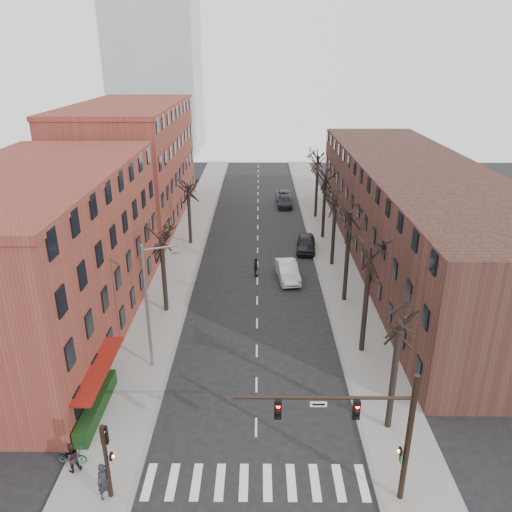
{
  "coord_description": "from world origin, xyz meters",
  "views": [
    {
      "loc": [
        0.13,
        -19.01,
        20.06
      ],
      "look_at": [
        -0.1,
        20.52,
        4.0
      ],
      "focal_mm": 35.0,
      "sensor_mm": 36.0,
      "label": 1
    }
  ],
  "objects_px": {
    "silver_sedan": "(288,271)",
    "parked_car_mid": "(285,201)",
    "bicycle": "(72,456)",
    "parked_car_near": "(306,243)",
    "pedestrian_a": "(104,481)"
  },
  "relations": [
    {
      "from": "silver_sedan",
      "to": "parked_car_mid",
      "type": "xyz_separation_m",
      "value": [
        0.91,
        24.64,
        -0.11
      ]
    },
    {
      "from": "pedestrian_a",
      "to": "bicycle",
      "type": "height_order",
      "value": "pedestrian_a"
    },
    {
      "from": "silver_sedan",
      "to": "pedestrian_a",
      "type": "height_order",
      "value": "pedestrian_a"
    },
    {
      "from": "silver_sedan",
      "to": "pedestrian_a",
      "type": "bearing_deg",
      "value": -118.16
    },
    {
      "from": "silver_sedan",
      "to": "bicycle",
      "type": "xyz_separation_m",
      "value": [
        -12.49,
        -23.35,
        -0.29
      ]
    },
    {
      "from": "silver_sedan",
      "to": "parked_car_near",
      "type": "height_order",
      "value": "parked_car_near"
    },
    {
      "from": "parked_car_near",
      "to": "bicycle",
      "type": "relative_size",
      "value": 3.22
    },
    {
      "from": "silver_sedan",
      "to": "parked_car_mid",
      "type": "bearing_deg",
      "value": 81.3
    },
    {
      "from": "bicycle",
      "to": "pedestrian_a",
      "type": "bearing_deg",
      "value": -129.41
    },
    {
      "from": "pedestrian_a",
      "to": "bicycle",
      "type": "relative_size",
      "value": 1.28
    },
    {
      "from": "silver_sedan",
      "to": "parked_car_near",
      "type": "xyz_separation_m",
      "value": [
        2.41,
        7.5,
        0.0
      ]
    },
    {
      "from": "parked_car_near",
      "to": "pedestrian_a",
      "type": "bearing_deg",
      "value": -105.28
    },
    {
      "from": "silver_sedan",
      "to": "pedestrian_a",
      "type": "distance_m",
      "value": 27.47
    },
    {
      "from": "silver_sedan",
      "to": "parked_car_near",
      "type": "distance_m",
      "value": 7.88
    },
    {
      "from": "parked_car_near",
      "to": "pedestrian_a",
      "type": "distance_m",
      "value": 35.33
    }
  ]
}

